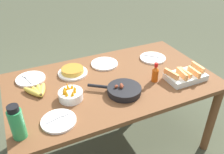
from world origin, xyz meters
TOP-DOWN VIEW (x-y plane):
  - ground_plane at (0.00, 0.00)m, footprint 14.00×14.00m
  - dining_table at (0.00, 0.00)m, footprint 1.65×0.95m
  - banana_bunch at (-0.57, 0.07)m, footprint 0.19×0.19m
  - melon_tray at (0.54, -0.24)m, footprint 0.31×0.19m
  - skillet at (0.00, -0.20)m, footprint 0.36×0.30m
  - frittata_plate_center at (-0.26, 0.23)m, footprint 0.25×0.25m
  - empty_plate_near_front at (0.05, 0.26)m, footprint 0.24×0.24m
  - empty_plate_far_left at (-0.51, -0.30)m, footprint 0.22×0.22m
  - empty_plate_far_right at (0.50, 0.17)m, footprint 0.24×0.24m
  - empty_plate_mid_edge at (-0.60, 0.28)m, footprint 0.23×0.23m
  - fruit_bowl_mango at (-0.37, -0.10)m, footprint 0.17×0.17m
  - water_bottle at (-0.75, -0.32)m, footprint 0.08×0.08m
  - hot_sauce_bottle at (0.30, -0.15)m, footprint 0.05×0.05m

SIDE VIEW (x-z plane):
  - ground_plane at x=0.00m, z-range 0.00..0.00m
  - dining_table at x=0.00m, z-range 0.27..1.00m
  - empty_plate_near_front at x=0.05m, z-range 0.72..0.75m
  - empty_plate_far_right at x=0.50m, z-range 0.72..0.75m
  - empty_plate_far_left at x=-0.51m, z-range 0.72..0.75m
  - empty_plate_mid_edge at x=-0.60m, z-range 0.72..0.75m
  - banana_bunch at x=-0.57m, z-range 0.73..0.77m
  - frittata_plate_center at x=-0.26m, z-range 0.72..0.78m
  - skillet at x=0.00m, z-range 0.71..0.80m
  - melon_tray at x=0.54m, z-range 0.71..0.81m
  - fruit_bowl_mango at x=-0.37m, z-range 0.71..0.83m
  - hot_sauce_bottle at x=0.30m, z-range 0.72..0.88m
  - water_bottle at x=-0.75m, z-range 0.72..0.95m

